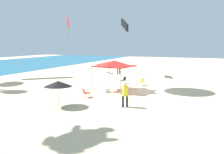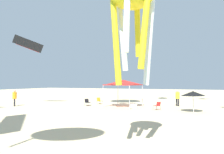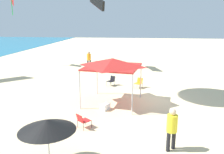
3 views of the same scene
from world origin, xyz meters
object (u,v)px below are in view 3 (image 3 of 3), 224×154
Objects in this scene: folding_chair_near_cooler at (139,82)px; person_far_stroller at (172,126)px; folding_chair_right_of_tent at (111,80)px; kite_parafoil_black at (97,2)px; person_watching_sky at (89,58)px; canopy_tent at (112,63)px; beach_umbrella at (47,125)px; folding_chair_left_of_tent at (82,120)px; cooler_box at (105,107)px.

folding_chair_near_cooler is 0.43× the size of person_far_stroller.
kite_parafoil_black reaches higher than folding_chair_right_of_tent.
person_watching_sky is 0.61× the size of kite_parafoil_black.
kite_parafoil_black reaches higher than canopy_tent.
canopy_tent reaches higher than beach_umbrella.
canopy_tent is 2.02× the size of person_watching_sky.
canopy_tent reaches higher than folding_chair_left_of_tent.
canopy_tent is 4.73× the size of folding_chair_right_of_tent.
canopy_tent reaches higher than folding_chair_right_of_tent.
canopy_tent is 5.24× the size of cooler_box.
cooler_box is (-5.63, -0.30, -0.27)m from folding_chair_right_of_tent.
kite_parafoil_black is (11.14, 3.03, 4.68)m from canopy_tent.
beach_umbrella is at bearing 168.70° from cooler_box.
folding_chair_left_of_tent is 1.00× the size of folding_chair_right_of_tent.
kite_parafoil_black is (-0.79, -1.21, 6.31)m from person_watching_sky.
person_far_stroller is (-1.57, -4.29, 0.64)m from folding_chair_left_of_tent.
person_watching_sky is 1.01× the size of person_far_stroller.
folding_chair_right_of_tent is at bearing -161.26° from folding_chair_near_cooler.
kite_parafoil_black is (7.26, 4.79, 6.95)m from folding_chair_near_cooler.
folding_chair_left_of_tent is 2.85m from cooler_box.
folding_chair_near_cooler is 0.26× the size of kite_parafoil_black.
canopy_tent is 12.76m from person_watching_sky.
folding_chair_left_of_tent and folding_chair_near_cooler have the same top height.
canopy_tent is 2.89m from cooler_box.
folding_chair_left_of_tent is at bearing -59.99° from folding_chair_right_of_tent.
beach_umbrella reaches higher than folding_chair_near_cooler.
folding_chair_right_of_tent and folding_chair_near_cooler have the same top height.
kite_parafoil_black is (18.58, 1.50, 5.67)m from beach_umbrella.
kite_parafoil_black reaches higher than person_watching_sky.
beach_umbrella is at bearing 168.44° from canopy_tent.
folding_chair_left_of_tent is (-4.06, 1.08, -2.28)m from canopy_tent.
kite_parafoil_black is (12.47, 2.73, 7.23)m from cooler_box.
cooler_box is 14.66m from kite_parafoil_black.
folding_chair_near_cooler is at bearing -24.44° from canopy_tent.
folding_chair_right_of_tent is at bearing -4.51° from beach_umbrella.
kite_parafoil_black is at bearing -81.72° from person_watching_sky.
person_far_stroller is 18.97m from kite_parafoil_black.
kite_parafoil_black is at bearing 12.33° from cooler_box.
canopy_tent reaches higher than person_far_stroller.
person_watching_sky is (19.37, 2.71, -0.63)m from beach_umbrella.
folding_chair_near_cooler is (11.31, -3.28, -1.28)m from beach_umbrella.
beach_umbrella is at bearing -77.27° from folding_chair_near_cooler.
folding_chair_left_of_tent is 0.43× the size of person_far_stroller.
beach_umbrella is 11.84m from folding_chair_right_of_tent.
beach_umbrella is at bearing -21.03° from person_far_stroller.
person_far_stroller is (-5.63, -3.21, -1.64)m from canopy_tent.
folding_chair_near_cooler is 5.60m from cooler_box.
cooler_box is (-5.20, 2.06, -0.27)m from folding_chair_near_cooler.
person_far_stroller is at bearing -69.07° from beach_umbrella.
folding_chair_left_of_tent is 1.00× the size of folding_chair_near_cooler.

